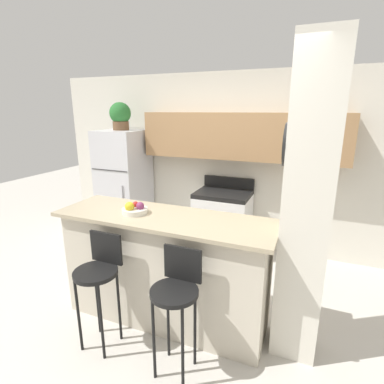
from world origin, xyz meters
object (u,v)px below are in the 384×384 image
refrigerator (125,185)px  potted_plant_on_fridge (120,115)px  bar_stool_right (176,293)px  fruit_bowl (135,209)px  bar_stool_left (99,274)px  stove_range (222,222)px

refrigerator → potted_plant_on_fridge: (-0.00, 0.00, 1.08)m
refrigerator → bar_stool_right: bearing=-47.4°
bar_stool_right → fruit_bowl: 0.91m
bar_stool_left → potted_plant_on_fridge: size_ratio=2.48×
refrigerator → stove_range: (1.61, 0.07, -0.40)m
stove_range → bar_stool_left: bearing=-101.8°
stove_range → bar_stool_right: size_ratio=1.05×
bar_stool_right → potted_plant_on_fridge: 3.07m
bar_stool_left → fruit_bowl: (0.08, 0.46, 0.44)m
refrigerator → potted_plant_on_fridge: bearing=115.2°
stove_range → bar_stool_right: bearing=-82.5°
potted_plant_on_fridge → fruit_bowl: potted_plant_on_fridge is taller
stove_range → fruit_bowl: 1.84m
stove_range → potted_plant_on_fridge: bearing=-177.5°
potted_plant_on_fridge → bar_stool_left: bearing=-60.5°
refrigerator → fruit_bowl: size_ratio=7.24×
bar_stool_right → refrigerator: bearing=132.6°
bar_stool_right → bar_stool_left: bearing=180.0°
stove_range → fruit_bowl: (-0.36, -1.68, 0.67)m
stove_range → potted_plant_on_fridge: size_ratio=2.62×
bar_stool_right → potted_plant_on_fridge: bearing=132.6°
stove_range → bar_stool_right: 2.17m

